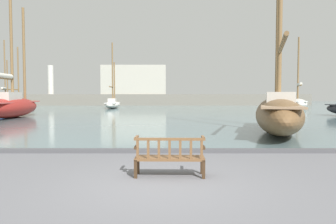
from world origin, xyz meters
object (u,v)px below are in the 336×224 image
object	(u,v)px
park_bench	(171,156)
sailboat_mid_starboard	(19,102)
sailboat_centre_channel	(280,112)
sailboat_distant_harbor	(13,104)
sailboat_far_starboard	(114,103)
sailboat_nearest_port	(7,106)
sailboat_outer_port	(299,103)

from	to	relation	value
park_bench	sailboat_mid_starboard	xyz separation A→B (m)	(-21.25, 38.72, 0.34)
sailboat_centre_channel	sailboat_distant_harbor	bearing A→B (deg)	149.60
sailboat_far_starboard	sailboat_distant_harbor	bearing A→B (deg)	-104.87
park_bench	sailboat_mid_starboard	bearing A→B (deg)	118.76
sailboat_distant_harbor	sailboat_nearest_port	world-z (taller)	sailboat_distant_harbor
sailboat_distant_harbor	sailboat_mid_starboard	world-z (taller)	sailboat_distant_harbor
park_bench	sailboat_mid_starboard	world-z (taller)	sailboat_mid_starboard
park_bench	sailboat_nearest_port	size ratio (longest dim) A/B	0.21
sailboat_outer_port	sailboat_centre_channel	bearing A→B (deg)	-113.35
sailboat_mid_starboard	sailboat_centre_channel	bearing A→B (deg)	-49.28
sailboat_outer_port	sailboat_nearest_port	xyz separation A→B (m)	(-33.57, -6.69, -0.18)
park_bench	sailboat_far_starboard	size ratio (longest dim) A/B	0.18
park_bench	sailboat_nearest_port	distance (m)	32.10
sailboat_centre_channel	park_bench	bearing A→B (deg)	-123.10
park_bench	sailboat_outer_port	world-z (taller)	sailboat_outer_port
park_bench	sailboat_distant_harbor	world-z (taller)	sailboat_distant_harbor
sailboat_mid_starboard	sailboat_centre_channel	size ratio (longest dim) A/B	0.82
park_bench	sailboat_outer_port	distance (m)	37.53
sailboat_distant_harbor	sailboat_far_starboard	bearing A→B (deg)	75.13
sailboat_outer_port	sailboat_nearest_port	distance (m)	34.23
sailboat_distant_harbor	sailboat_centre_channel	size ratio (longest dim) A/B	1.04
park_bench	sailboat_distant_harbor	distance (m)	22.14
sailboat_mid_starboard	sailboat_nearest_port	size ratio (longest dim) A/B	1.13
park_bench	sailboat_centre_channel	size ratio (longest dim) A/B	0.16
sailboat_nearest_port	sailboat_far_starboard	size ratio (longest dim) A/B	0.86
park_bench	sailboat_distant_harbor	xyz separation A→B (m)	(-12.41, 18.32, 0.65)
sailboat_far_starboard	sailboat_nearest_port	bearing A→B (deg)	-135.28
sailboat_outer_port	sailboat_far_starboard	bearing A→B (deg)	173.04
sailboat_distant_harbor	sailboat_mid_starboard	bearing A→B (deg)	113.43
sailboat_mid_starboard	sailboat_far_starboard	world-z (taller)	sailboat_far_starboard
park_bench	sailboat_nearest_port	bearing A→B (deg)	122.46
sailboat_nearest_port	sailboat_distant_harbor	bearing A→B (deg)	-61.21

